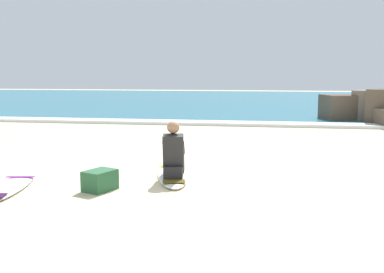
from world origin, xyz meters
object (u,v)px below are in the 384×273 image
(surfboard_main, at_px, (172,174))
(beach_bag, at_px, (100,180))
(surfboard_spare_near, at_px, (9,187))
(surfer_seated, at_px, (174,155))

(surfboard_main, relative_size, beach_bag, 4.37)
(surfboard_spare_near, xyz_separation_m, beach_bag, (1.45, 0.17, 0.12))
(surfer_seated, relative_size, surfboard_spare_near, 0.47)
(surfboard_main, height_order, surfer_seated, surfer_seated)
(surfboard_main, xyz_separation_m, surfboard_spare_near, (-2.37, -1.28, 0.00))
(surfboard_spare_near, bearing_deg, surfer_seated, 22.70)
(surfer_seated, xyz_separation_m, surfboard_spare_near, (-2.45, -1.02, -0.40))
(surfboard_spare_near, height_order, beach_bag, beach_bag)
(surfer_seated, bearing_deg, beach_bag, -139.49)
(surfer_seated, bearing_deg, surfboard_main, 106.80)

